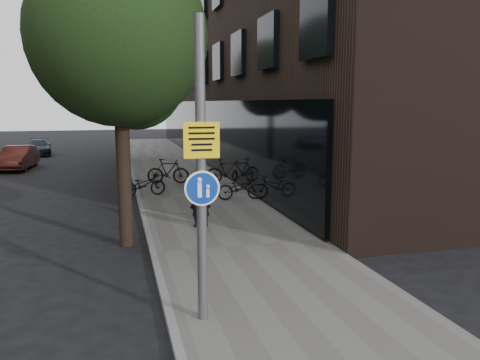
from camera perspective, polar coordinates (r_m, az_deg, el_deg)
name	(u,v)px	position (r m, az deg, el deg)	size (l,w,h in m)	color
ground	(277,305)	(9.00, 4.55, -14.94)	(120.00, 120.00, 0.00)	black
sidewalk	(198,197)	(18.35, -5.15, -2.10)	(4.50, 60.00, 0.12)	#5E5C57
curb_edge	(139,200)	(18.11, -12.19, -2.41)	(0.15, 60.00, 0.13)	slate
building_right_dark_brick	(290,20)	(32.23, 6.08, 18.81)	(12.00, 40.00, 18.00)	black
street_tree_near	(122,46)	(12.45, -14.24, 15.59)	(4.40, 4.40, 7.50)	black
street_tree_mid	(118,69)	(20.91, -14.61, 12.96)	(5.00, 5.00, 7.80)	black
street_tree_far	(117,79)	(29.90, -14.77, 11.80)	(5.00, 5.00, 7.80)	black
signpost	(201,172)	(7.50, -4.76, 0.94)	(0.57, 0.16, 4.92)	#595B5E
pedestrian	(200,197)	(13.64, -4.89, -2.07)	(0.64, 0.42, 1.76)	black
parked_bike_facade_near	(240,188)	(17.47, 0.02, -0.94)	(0.60, 1.71, 0.90)	black
parked_bike_facade_far	(227,171)	(20.94, -1.59, 1.08)	(0.52, 1.85, 1.11)	black
parked_bike_curb_near	(143,185)	(18.49, -11.70, -0.55)	(0.60, 1.72, 0.91)	black
parked_bike_curb_far	(168,171)	(21.16, -8.76, 1.06)	(0.52, 1.86, 1.12)	black
parked_car_mid	(18,158)	(29.10, -25.43, 2.48)	(1.39, 3.99, 1.32)	#551F18
parked_car_far	(39,147)	(36.57, -23.27, 3.70)	(1.56, 3.84, 1.11)	#1D2634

